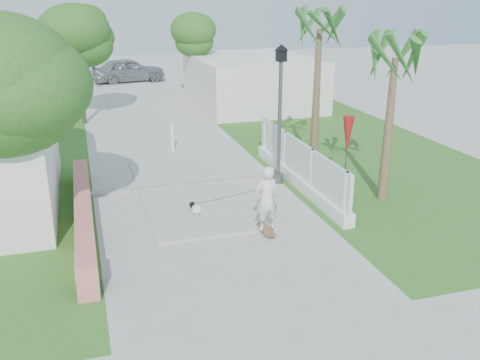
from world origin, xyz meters
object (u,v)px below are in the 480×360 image
object	(u,v)px
skateboarder	(232,198)
dog	(196,209)
street_lamp	(280,110)
parked_car	(129,70)
patio_umbrella	(348,136)
bollard	(172,138)

from	to	relation	value
skateboarder	dog	size ratio (longest dim) A/B	4.26
street_lamp	parked_car	world-z (taller)	street_lamp
patio_umbrella	parked_car	distance (m)	23.75
dog	parked_car	size ratio (longest dim) A/B	0.11
bollard	skateboarder	world-z (taller)	skateboarder
patio_umbrella	parked_car	world-z (taller)	patio_umbrella
dog	parked_car	distance (m)	24.26
dog	skateboarder	bearing A→B (deg)	-72.40
parked_car	bollard	bearing A→B (deg)	169.22
street_lamp	skateboarder	world-z (taller)	street_lamp
street_lamp	bollard	distance (m)	5.56
bollard	patio_umbrella	world-z (taller)	patio_umbrella
patio_umbrella	skateboarder	distance (m)	4.76
street_lamp	dog	bearing A→B (deg)	-148.62
bollard	parked_car	world-z (taller)	parked_car
skateboarder	dog	bearing A→B (deg)	-53.00
skateboarder	street_lamp	bearing A→B (deg)	-135.36
street_lamp	dog	xyz separation A→B (m)	(-3.19, -1.95, -2.22)
skateboarder	parked_car	bearing A→B (deg)	-94.55
skateboarder	dog	distance (m)	1.31
dog	patio_umbrella	bearing A→B (deg)	-13.94
street_lamp	skateboarder	xyz separation A→B (m)	(-2.40, -2.83, -1.65)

